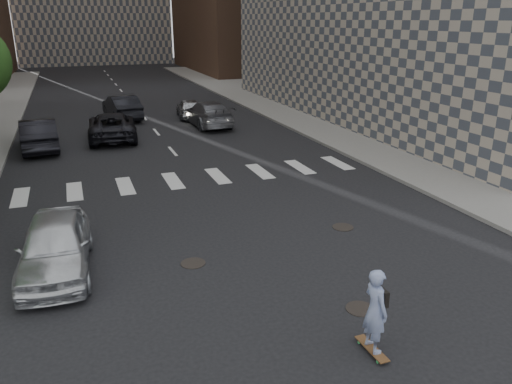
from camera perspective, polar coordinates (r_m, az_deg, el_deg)
ground at (r=13.94m, az=2.10°, el=-8.98°), size 160.00×160.00×0.00m
sidewalk_right at (r=37.34m, az=11.13°, el=8.82°), size 13.00×80.00×0.15m
manhole_a at (r=12.51m, az=11.83°, el=-12.92°), size 0.70×0.70×0.02m
manhole_b at (r=14.41m, az=-7.20°, el=-8.08°), size 0.70×0.70×0.02m
manhole_c at (r=16.90m, az=9.90°, el=-3.97°), size 0.70×0.70×0.02m
skateboarder at (r=10.62m, az=13.49°, el=-13.00°), size 0.47×0.97×1.93m
silver_sedan at (r=14.61m, az=-21.99°, el=-5.72°), size 2.11×4.62×1.54m
traffic_car_a at (r=28.75m, az=-23.59°, el=6.06°), size 2.08×5.12×1.65m
traffic_car_b at (r=32.69m, az=-5.50°, el=8.91°), size 2.39×5.50×1.58m
traffic_car_c at (r=29.97m, az=-16.14°, el=7.27°), size 2.91×5.68×1.53m
traffic_car_d at (r=35.65m, az=-7.65°, el=9.48°), size 2.02×4.06×1.33m
traffic_car_e at (r=35.95m, az=-15.08°, el=9.34°), size 2.36×5.18×1.65m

